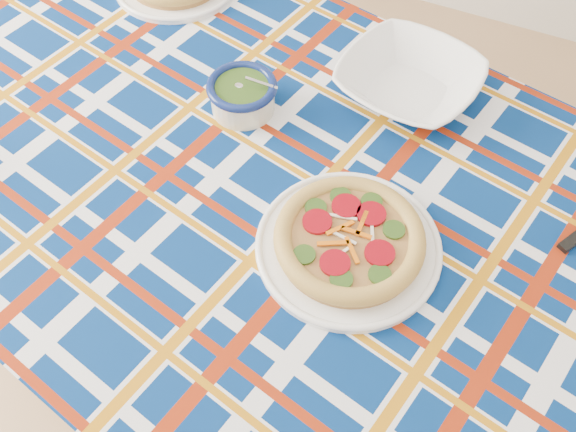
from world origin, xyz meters
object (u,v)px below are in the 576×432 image
at_px(dining_table, 270,207).
at_px(serving_bowl, 409,82).
at_px(main_focaccia_plate, 349,239).
at_px(pesto_bowl, 242,93).

distance_m(dining_table, serving_bowl, 0.37).
distance_m(main_focaccia_plate, pesto_bowl, 0.38).
bearing_deg(dining_table, serving_bowl, 76.92).
bearing_deg(serving_bowl, pesto_bowl, -148.38).
relative_size(dining_table, serving_bowl, 6.70).
xyz_separation_m(main_focaccia_plate, serving_bowl, (-0.03, 0.39, 0.00)).
height_order(main_focaccia_plate, serving_bowl, serving_bowl).
height_order(dining_table, pesto_bowl, pesto_bowl).
xyz_separation_m(dining_table, pesto_bowl, (-0.12, 0.15, 0.12)).
relative_size(main_focaccia_plate, pesto_bowl, 2.35).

